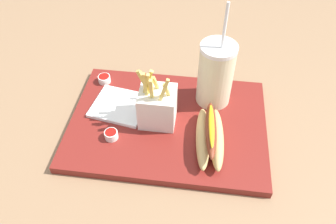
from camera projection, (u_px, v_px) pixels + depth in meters
The scene contains 8 objects.
ground_plane at pixel (168, 129), 0.82m from camera, with size 2.40×2.40×0.02m, color #8C6B4C.
food_tray at pixel (168, 123), 0.81m from camera, with size 0.46×0.33×0.02m, color maroon.
soda_cup at pixel (216, 74), 0.79m from camera, with size 0.09×0.09×0.26m.
fries_basket at pixel (157, 106), 0.77m from camera, with size 0.09×0.08×0.15m.
hot_dog_1 at pixel (210, 136), 0.74m from camera, with size 0.07×0.18×0.06m.
ketchup_cup_1 at pixel (104, 79), 0.89m from camera, with size 0.03×0.03×0.02m.
ketchup_cup_2 at pixel (111, 135), 0.76m from camera, with size 0.03×0.03×0.02m.
napkin_stack at pixel (120, 106), 0.83m from camera, with size 0.13×0.11×0.01m, color white.
Camera 1 is at (0.07, -0.53, 0.61)m, focal length 35.86 mm.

